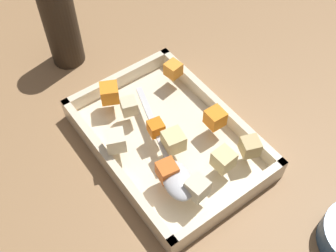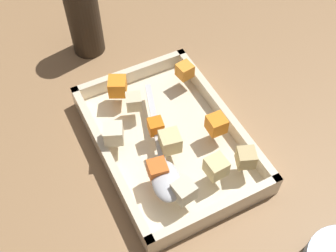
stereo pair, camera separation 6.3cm
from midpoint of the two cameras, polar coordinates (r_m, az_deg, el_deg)
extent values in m
plane|color=#936D47|center=(0.67, -3.86, -2.91)|extent=(4.00, 4.00, 0.00)
cube|color=beige|center=(0.66, -2.71, -2.47)|extent=(0.30, 0.21, 0.01)
cube|color=beige|center=(0.68, 4.15, 2.62)|extent=(0.30, 0.01, 0.03)
cube|color=beige|center=(0.62, -10.41, -5.85)|extent=(0.30, 0.01, 0.03)
cube|color=beige|center=(0.59, 5.45, -10.72)|extent=(0.01, 0.21, 0.03)
cube|color=beige|center=(0.73, -9.31, 6.07)|extent=(0.01, 0.21, 0.03)
cube|color=orange|center=(0.58, -3.24, -6.37)|extent=(0.03, 0.03, 0.03)
cube|color=orange|center=(0.63, -4.70, -0.25)|extent=(0.03, 0.03, 0.02)
cube|color=orange|center=(0.70, -1.85, 7.66)|extent=(0.03, 0.03, 0.02)
cube|color=orange|center=(0.68, -10.70, 4.33)|extent=(0.04, 0.04, 0.03)
cube|color=orange|center=(0.63, 3.70, 0.94)|extent=(0.03, 0.03, 0.03)
cube|color=beige|center=(0.66, -8.13, 2.54)|extent=(0.03, 0.03, 0.02)
cube|color=tan|center=(0.61, 8.35, -3.00)|extent=(0.03, 0.03, 0.03)
cube|color=#E0CC89|center=(0.59, 4.65, -4.82)|extent=(0.03, 0.03, 0.03)
cube|color=#E0CC89|center=(0.61, -1.86, -2.06)|extent=(0.03, 0.03, 0.03)
cube|color=beige|center=(0.62, -10.14, -2.21)|extent=(0.04, 0.04, 0.03)
cube|color=beige|center=(0.57, 0.85, -8.69)|extent=(0.03, 0.03, 0.03)
ellipsoid|color=silver|center=(0.58, -1.80, -7.71)|extent=(0.08, 0.06, 0.02)
cube|color=silver|center=(0.64, -4.88, 0.15)|extent=(0.15, 0.05, 0.01)
cylinder|color=#2D2319|center=(0.78, -16.85, 13.09)|extent=(0.06, 0.06, 0.16)
camera|label=1|loc=(0.03, -92.87, -3.78)|focal=44.34mm
camera|label=2|loc=(0.03, 87.13, 3.78)|focal=44.34mm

